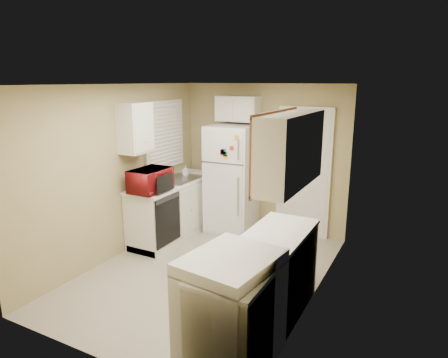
% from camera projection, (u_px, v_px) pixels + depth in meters
% --- Properties ---
extents(floor, '(3.80, 3.80, 0.00)m').
position_uv_depth(floor, '(206.00, 272.00, 5.24)').
color(floor, '#B4AC9B').
rests_on(floor, ground).
extents(ceiling, '(3.80, 3.80, 0.00)m').
position_uv_depth(ceiling, '(204.00, 84.00, 4.66)').
color(ceiling, white).
rests_on(ceiling, floor).
extents(wall_left, '(3.80, 3.80, 0.00)m').
position_uv_depth(wall_left, '(119.00, 172.00, 5.58)').
color(wall_left, tan).
rests_on(wall_left, floor).
extents(wall_right, '(3.80, 3.80, 0.00)m').
position_uv_depth(wall_right, '(317.00, 199.00, 4.32)').
color(wall_right, tan).
rests_on(wall_right, floor).
extents(wall_back, '(2.80, 2.80, 0.00)m').
position_uv_depth(wall_back, '(263.00, 158.00, 6.58)').
color(wall_back, tan).
rests_on(wall_back, floor).
extents(wall_front, '(2.80, 2.80, 0.00)m').
position_uv_depth(wall_front, '(90.00, 235.00, 3.32)').
color(wall_front, tan).
rests_on(wall_front, floor).
extents(left_counter, '(0.60, 1.80, 0.90)m').
position_uv_depth(left_counter, '(175.00, 208.00, 6.40)').
color(left_counter, silver).
rests_on(left_counter, floor).
extents(dishwasher, '(0.03, 0.58, 0.72)m').
position_uv_depth(dishwasher, '(168.00, 220.00, 5.74)').
color(dishwasher, black).
rests_on(dishwasher, floor).
extents(sink, '(0.54, 0.74, 0.16)m').
position_uv_depth(sink, '(179.00, 182.00, 6.43)').
color(sink, gray).
rests_on(sink, left_counter).
extents(microwave, '(0.60, 0.33, 0.40)m').
position_uv_depth(microwave, '(151.00, 181.00, 5.67)').
color(microwave, maroon).
rests_on(microwave, left_counter).
extents(soap_bottle, '(0.08, 0.08, 0.17)m').
position_uv_depth(soap_bottle, '(186.00, 170.00, 6.64)').
color(soap_bottle, white).
rests_on(soap_bottle, left_counter).
extents(window_blinds, '(0.10, 0.98, 1.08)m').
position_uv_depth(window_blinds, '(165.00, 135.00, 6.37)').
color(window_blinds, silver).
rests_on(window_blinds, wall_left).
extents(upper_cabinet_left, '(0.30, 0.45, 0.70)m').
position_uv_depth(upper_cabinet_left, '(135.00, 128.00, 5.56)').
color(upper_cabinet_left, silver).
rests_on(upper_cabinet_left, wall_left).
extents(refrigerator, '(0.76, 0.74, 1.76)m').
position_uv_depth(refrigerator, '(232.00, 179.00, 6.51)').
color(refrigerator, silver).
rests_on(refrigerator, floor).
extents(cabinet_over_fridge, '(0.70, 0.30, 0.40)m').
position_uv_depth(cabinet_over_fridge, '(238.00, 109.00, 6.44)').
color(cabinet_over_fridge, silver).
rests_on(cabinet_over_fridge, wall_back).
extents(interior_door, '(0.86, 0.06, 2.08)m').
position_uv_depth(interior_door, '(303.00, 174.00, 6.27)').
color(interior_door, silver).
rests_on(interior_door, floor).
extents(right_counter, '(0.60, 2.00, 0.90)m').
position_uv_depth(right_counter, '(261.00, 288.00, 3.95)').
color(right_counter, silver).
rests_on(right_counter, floor).
extents(stove, '(0.78, 0.92, 1.02)m').
position_uv_depth(stove, '(231.00, 309.00, 3.48)').
color(stove, silver).
rests_on(stove, floor).
extents(upper_cabinet_right, '(0.30, 1.20, 0.70)m').
position_uv_depth(upper_cabinet_right, '(291.00, 150.00, 3.81)').
color(upper_cabinet_right, silver).
rests_on(upper_cabinet_right, wall_right).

